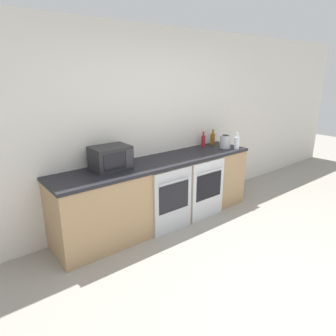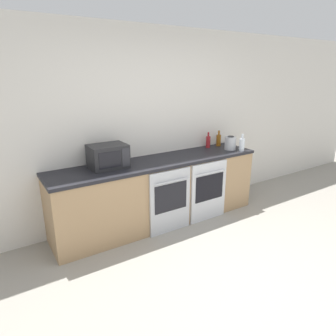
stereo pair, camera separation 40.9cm
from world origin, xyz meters
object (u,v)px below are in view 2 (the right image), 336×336
bottle_red (208,142)px  bottle_clear (242,144)px  bottle_amber (219,140)px  oven_left (170,201)px  microwave (108,156)px  kettle (230,143)px  oven_right (209,191)px

bottle_red → bottle_clear: 0.52m
bottle_amber → bottle_clear: size_ratio=0.96×
oven_left → bottle_red: bearing=26.7°
microwave → bottle_red: bearing=4.4°
bottle_amber → kettle: bearing=-93.0°
oven_left → bottle_amber: bearing=22.7°
oven_left → bottle_amber: size_ratio=3.46×
oven_right → kettle: bearing=22.3°
bottle_clear → oven_left: bearing=-176.2°
oven_left → kettle: bearing=11.2°
kettle → bottle_clear: bearing=-62.5°
bottle_amber → bottle_clear: bottle_clear is taller
oven_right → bottle_clear: bearing=7.3°
bottle_red → oven_left: bearing=-153.3°
microwave → bottle_red: (1.69, 0.13, -0.05)m
microwave → bottle_red: size_ratio=1.87×
oven_right → microwave: 1.48m
oven_left → bottle_red: size_ratio=3.53×
bottle_amber → bottle_red: 0.21m
bottle_clear → kettle: bearing=117.5°
oven_right → bottle_red: (0.40, 0.52, 0.56)m
oven_right → bottle_red: size_ratio=3.53×
bottle_red → microwave: bearing=-175.6°
microwave → kettle: size_ratio=2.18×
bottle_red → bottle_clear: (0.28, -0.43, 0.01)m
oven_right → bottle_red: bottle_red is taller
oven_left → oven_right: same height
bottle_red → kettle: bearing=-54.0°
bottle_red → bottle_clear: bearing=-56.9°
oven_left → microwave: 0.97m
bottle_red → kettle: size_ratio=1.16×
oven_right → bottle_clear: 0.89m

